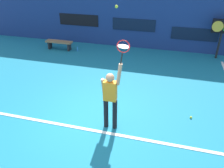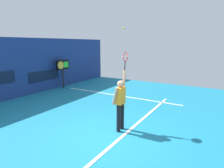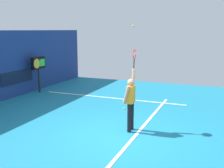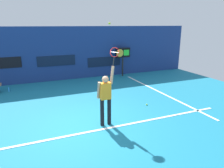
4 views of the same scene
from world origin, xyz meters
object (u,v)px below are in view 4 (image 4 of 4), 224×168
at_px(scoreboard_clock, 123,54).
at_px(tennis_ball, 109,23).
at_px(tennis_player, 105,96).
at_px(spare_ball, 147,104).
at_px(water_bottle, 9,89).
at_px(tennis_racket, 114,53).

bearing_deg(scoreboard_clock, tennis_ball, -118.94).
xyz_separation_m(tennis_player, tennis_ball, (0.15, -0.00, 2.29)).
height_order(tennis_player, tennis_ball, tennis_ball).
height_order(tennis_player, spare_ball, tennis_player).
xyz_separation_m(scoreboard_clock, water_bottle, (-6.73, -0.85, -1.31)).
xyz_separation_m(tennis_ball, water_bottle, (-3.34, 5.28, -3.18)).
relative_size(tennis_ball, spare_ball, 1.00).
bearing_deg(water_bottle, scoreboard_clock, 7.17).
xyz_separation_m(tennis_player, spare_ball, (2.22, 0.99, -0.98)).
distance_m(tennis_player, spare_ball, 2.62).
bearing_deg(tennis_racket, tennis_ball, -179.93).
relative_size(tennis_player, water_bottle, 8.30).
xyz_separation_m(tennis_racket, tennis_ball, (-0.17, -0.00, 0.90)).
height_order(scoreboard_clock, water_bottle, scoreboard_clock).
height_order(tennis_ball, water_bottle, tennis_ball).
xyz_separation_m(tennis_racket, spare_ball, (1.91, 1.00, -2.36)).
distance_m(tennis_ball, spare_ball, 4.00).
height_order(tennis_player, scoreboard_clock, tennis_player).
distance_m(tennis_racket, scoreboard_clock, 6.99).
height_order(tennis_player, tennis_racket, tennis_racket).
xyz_separation_m(tennis_player, water_bottle, (-3.19, 5.28, -0.89)).
bearing_deg(scoreboard_clock, tennis_racket, -117.73).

